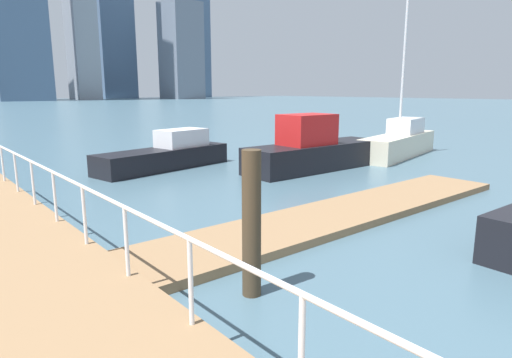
# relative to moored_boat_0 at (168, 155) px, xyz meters

# --- Properties ---
(ground_plane) EXTENTS (300.00, 300.00, 0.00)m
(ground_plane) POSITION_rel_moored_boat_0_xyz_m (-2.81, -0.72, -0.55)
(ground_plane) COLOR #476675
(floating_dock) EXTENTS (12.23, 2.00, 0.18)m
(floating_dock) POSITION_rel_moored_boat_0_xyz_m (-0.19, -8.96, -0.46)
(floating_dock) COLOR #93704C
(floating_dock) RESTS_ON ground_plane
(boardwalk_railing) EXTENTS (0.06, 24.92, 1.08)m
(boardwalk_railing) POSITION_rel_moored_boat_0_xyz_m (-5.96, -13.31, 0.70)
(boardwalk_railing) COLOR white
(boardwalk_railing) RESTS_ON boardwalk
(dock_piling_0) EXTENTS (0.24, 0.24, 1.98)m
(dock_piling_0) POSITION_rel_moored_boat_0_xyz_m (5.37, -3.42, 0.44)
(dock_piling_0) COLOR #473826
(dock_piling_0) RESTS_ON ground_plane
(dock_piling_2) EXTENTS (0.29, 0.29, 2.25)m
(dock_piling_2) POSITION_rel_moored_boat_0_xyz_m (-4.43, -10.76, 0.57)
(dock_piling_2) COLOR #473826
(dock_piling_2) RESTS_ON ground_plane
(moored_boat_0) EXTENTS (5.92, 2.56, 1.51)m
(moored_boat_0) POSITION_rel_moored_boat_0_xyz_m (0.00, 0.00, 0.00)
(moored_boat_0) COLOR black
(moored_boat_0) RESTS_ON ground_plane
(moored_boat_3) EXTENTS (6.41, 1.80, 2.18)m
(moored_boat_3) POSITION_rel_moored_boat_0_xyz_m (4.32, -3.93, 0.21)
(moored_boat_3) COLOR black
(moored_boat_3) RESTS_ON ground_plane
(moored_boat_4) EXTENTS (6.65, 2.88, 8.31)m
(moored_boat_4) POSITION_rel_moored_boat_0_xyz_m (10.04, -4.10, 0.14)
(moored_boat_4) COLOR beige
(moored_boat_4) RESTS_ON ground_plane
(skyline_tower_5) EXTENTS (13.53, 11.80, 44.20)m
(skyline_tower_5) POSITION_rel_moored_boat_0_xyz_m (56.22, 142.36, 21.55)
(skyline_tower_5) COLOR slate
(skyline_tower_5) RESTS_ON ground_plane
(skyline_tower_6) EXTENTS (12.25, 11.97, 31.65)m
(skyline_tower_6) POSITION_rel_moored_boat_0_xyz_m (70.47, 118.78, 15.28)
(skyline_tower_6) COLOR slate
(skyline_tower_6) RESTS_ON ground_plane
(skyline_tower_7) EXTENTS (13.92, 9.79, 52.49)m
(skyline_tower_7) POSITION_rel_moored_boat_0_xyz_m (87.10, 140.28, 25.69)
(skyline_tower_7) COLOR slate
(skyline_tower_7) RESTS_ON ground_plane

